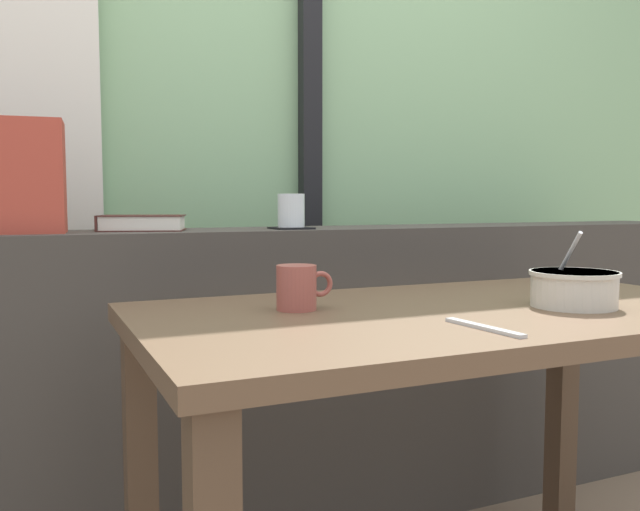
{
  "coord_description": "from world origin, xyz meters",
  "views": [
    {
      "loc": [
        -0.69,
        -1.13,
        0.91
      ],
      "look_at": [
        -0.02,
        0.36,
        0.78
      ],
      "focal_mm": 37.22,
      "sensor_mm": 36.0,
      "label": 1
    }
  ],
  "objects_px": {
    "closed_book": "(142,223)",
    "fork_utensil": "(484,327)",
    "breakfast_table": "(454,362)",
    "juice_glass": "(291,211)",
    "soup_bowl": "(574,289)",
    "ceramic_mug": "(298,287)",
    "coaster_square": "(291,228)"
  },
  "relations": [
    {
      "from": "closed_book",
      "to": "fork_utensil",
      "type": "xyz_separation_m",
      "value": [
        0.4,
        -0.85,
        -0.15
      ]
    },
    {
      "from": "breakfast_table",
      "to": "fork_utensil",
      "type": "distance_m",
      "value": 0.25
    },
    {
      "from": "juice_glass",
      "to": "soup_bowl",
      "type": "xyz_separation_m",
      "value": [
        0.32,
        -0.68,
        -0.14
      ]
    },
    {
      "from": "juice_glass",
      "to": "ceramic_mug",
      "type": "xyz_separation_m",
      "value": [
        -0.18,
        -0.49,
        -0.14
      ]
    },
    {
      "from": "coaster_square",
      "to": "soup_bowl",
      "type": "bearing_deg",
      "value": -64.49
    },
    {
      "from": "fork_utensil",
      "to": "closed_book",
      "type": "bearing_deg",
      "value": 109.84
    },
    {
      "from": "soup_bowl",
      "to": "coaster_square",
      "type": "bearing_deg",
      "value": 115.51
    },
    {
      "from": "juice_glass",
      "to": "breakfast_table",
      "type": "bearing_deg",
      "value": -79.6
    },
    {
      "from": "soup_bowl",
      "to": "ceramic_mug",
      "type": "distance_m",
      "value": 0.54
    },
    {
      "from": "breakfast_table",
      "to": "fork_utensil",
      "type": "bearing_deg",
      "value": -113.69
    },
    {
      "from": "closed_book",
      "to": "ceramic_mug",
      "type": "relative_size",
      "value": 2.1
    },
    {
      "from": "fork_utensil",
      "to": "ceramic_mug",
      "type": "bearing_deg",
      "value": 118.64
    },
    {
      "from": "closed_book",
      "to": "ceramic_mug",
      "type": "bearing_deg",
      "value": -70.4
    },
    {
      "from": "closed_book",
      "to": "fork_utensil",
      "type": "height_order",
      "value": "closed_book"
    },
    {
      "from": "coaster_square",
      "to": "ceramic_mug",
      "type": "bearing_deg",
      "value": -110.31
    },
    {
      "from": "juice_glass",
      "to": "fork_utensil",
      "type": "xyz_separation_m",
      "value": [
        0.02,
        -0.79,
        -0.18
      ]
    },
    {
      "from": "breakfast_table",
      "to": "soup_bowl",
      "type": "xyz_separation_m",
      "value": [
        0.21,
        -0.09,
        0.14
      ]
    },
    {
      "from": "juice_glass",
      "to": "ceramic_mug",
      "type": "relative_size",
      "value": 0.78
    },
    {
      "from": "breakfast_table",
      "to": "coaster_square",
      "type": "height_order",
      "value": "coaster_square"
    },
    {
      "from": "closed_book",
      "to": "breakfast_table",
      "type": "bearing_deg",
      "value": -53.29
    },
    {
      "from": "fork_utensil",
      "to": "juice_glass",
      "type": "bearing_deg",
      "value": 86.26
    },
    {
      "from": "soup_bowl",
      "to": "juice_glass",
      "type": "bearing_deg",
      "value": 115.51
    },
    {
      "from": "soup_bowl",
      "to": "ceramic_mug",
      "type": "relative_size",
      "value": 1.5
    },
    {
      "from": "breakfast_table",
      "to": "closed_book",
      "type": "relative_size",
      "value": 5.12
    },
    {
      "from": "coaster_square",
      "to": "soup_bowl",
      "type": "xyz_separation_m",
      "value": [
        0.32,
        -0.68,
        -0.1
      ]
    },
    {
      "from": "breakfast_table",
      "to": "soup_bowl",
      "type": "relative_size",
      "value": 7.16
    },
    {
      "from": "breakfast_table",
      "to": "soup_bowl",
      "type": "bearing_deg",
      "value": -22.36
    },
    {
      "from": "juice_glass",
      "to": "fork_utensil",
      "type": "bearing_deg",
      "value": -88.59
    },
    {
      "from": "fork_utensil",
      "to": "soup_bowl",
      "type": "bearing_deg",
      "value": 15.33
    },
    {
      "from": "coaster_square",
      "to": "closed_book",
      "type": "bearing_deg",
      "value": 170.32
    },
    {
      "from": "juice_glass",
      "to": "coaster_square",
      "type": "bearing_deg",
      "value": 180.0
    },
    {
      "from": "soup_bowl",
      "to": "breakfast_table",
      "type": "bearing_deg",
      "value": 157.64
    }
  ]
}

